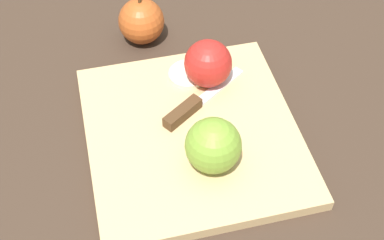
{
  "coord_description": "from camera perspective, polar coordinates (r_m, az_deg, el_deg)",
  "views": [
    {
      "loc": [
        -0.47,
        0.03,
        0.57
      ],
      "look_at": [
        0.0,
        0.0,
        0.04
      ],
      "focal_mm": 50.0,
      "sensor_mm": 36.0,
      "label": 1
    }
  ],
  "objects": [
    {
      "name": "apple_slice",
      "position": [
        0.8,
        -0.77,
        4.89
      ],
      "size": [
        0.06,
        0.06,
        0.01
      ],
      "color": "#EFE5C6",
      "rests_on": "cutting_board"
    },
    {
      "name": "apple_half_right",
      "position": [
        0.77,
        1.71,
        6.04
      ],
      "size": [
        0.07,
        0.07,
        0.07
      ],
      "rotation": [
        0.0,
        0.0,
        2.47
      ],
      "color": "red",
      "rests_on": "cutting_board"
    },
    {
      "name": "cutting_board",
      "position": [
        0.73,
        0.0,
        -1.47
      ],
      "size": [
        0.35,
        0.33,
        0.02
      ],
      "color": "tan",
      "rests_on": "ground_plane"
    },
    {
      "name": "knife",
      "position": [
        0.74,
        -0.23,
        1.36
      ],
      "size": [
        0.12,
        0.12,
        0.02
      ],
      "rotation": [
        0.0,
        0.0,
        -0.79
      ],
      "color": "silver",
      "rests_on": "cutting_board"
    },
    {
      "name": "ground_plane",
      "position": [
        0.74,
        0.0,
        -1.9
      ],
      "size": [
        4.0,
        4.0,
        0.0
      ],
      "primitive_type": "plane",
      "color": "#38281E"
    },
    {
      "name": "apple_half_left",
      "position": [
        0.66,
        2.28,
        -2.71
      ],
      "size": [
        0.07,
        0.07,
        0.07
      ],
      "rotation": [
        0.0,
        0.0,
        6.12
      ],
      "color": "olive",
      "rests_on": "cutting_board"
    },
    {
      "name": "apple_whole",
      "position": [
        0.87,
        -5.43,
        10.45
      ],
      "size": [
        0.07,
        0.07,
        0.09
      ],
      "color": "#AD4C1E",
      "rests_on": "ground_plane"
    }
  ]
}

